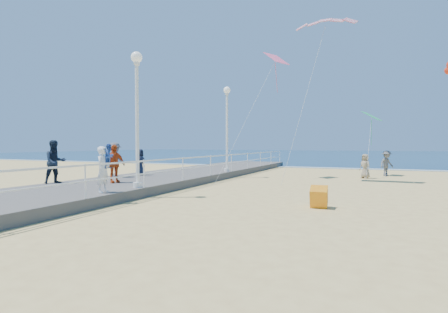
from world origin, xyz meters
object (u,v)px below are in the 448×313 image
at_px(beach_walker_a, 387,163).
at_px(box_kite, 319,199).
at_px(toddler_held, 109,156).
at_px(lamp_post_far, 227,120).
at_px(spectator_2, 115,160).
at_px(lamp_post_mid, 137,105).
at_px(spectator_4, 140,162).
at_px(woman_holding_toddler, 103,170).
at_px(beach_walker_c, 365,166).
at_px(spectator_7, 55,162).
at_px(spectator_3, 114,164).

relative_size(beach_walker_a, box_kite, 2.82).
height_order(toddler_held, box_kite, toddler_held).
bearing_deg(lamp_post_far, spectator_2, -122.43).
height_order(lamp_post_far, toddler_held, lamp_post_far).
bearing_deg(box_kite, lamp_post_far, 125.44).
xyz_separation_m(lamp_post_mid, spectator_4, (-3.35, 4.57, -2.54)).
bearing_deg(woman_holding_toddler, spectator_4, 19.87).
bearing_deg(spectator_4, lamp_post_far, -47.41).
distance_m(spectator_4, beach_walker_c, 13.60).
distance_m(spectator_4, spectator_7, 4.88).
distance_m(lamp_post_far, beach_walker_c, 9.05).
xyz_separation_m(spectator_4, beach_walker_c, (11.36, 7.47, -0.37)).
bearing_deg(woman_holding_toddler, lamp_post_far, -7.94).
distance_m(woman_holding_toddler, beach_walker_c, 15.99).
xyz_separation_m(woman_holding_toddler, spectator_7, (-4.06, 1.46, 0.13)).
distance_m(lamp_post_mid, woman_holding_toddler, 2.97).
xyz_separation_m(toddler_held, beach_walker_c, (8.06, 13.57, -0.93)).
height_order(toddler_held, beach_walker_a, toddler_held).
xyz_separation_m(spectator_7, beach_walker_a, (13.53, 14.47, -0.50)).
height_order(woman_holding_toddler, spectator_2, spectator_2).
height_order(spectator_2, spectator_3, spectator_2).
relative_size(lamp_post_mid, spectator_3, 3.14).
bearing_deg(spectator_3, spectator_2, 65.86).
xyz_separation_m(lamp_post_far, box_kite, (6.91, -8.43, -3.36)).
bearing_deg(spectator_7, spectator_4, 8.86).
bearing_deg(beach_walker_a, spectator_2, 172.43).
bearing_deg(lamp_post_mid, box_kite, 4.70).
height_order(lamp_post_mid, spectator_7, lamp_post_mid).
bearing_deg(beach_walker_a, lamp_post_far, 161.30).
bearing_deg(spectator_7, lamp_post_far, -5.20).
bearing_deg(toddler_held, box_kite, -80.12).
relative_size(spectator_4, box_kite, 2.41).
bearing_deg(spectator_4, lamp_post_mid, -154.13).
relative_size(beach_walker_c, box_kite, 2.51).
bearing_deg(toddler_held, lamp_post_far, -7.14).
relative_size(lamp_post_mid, box_kite, 8.87).
bearing_deg(spectator_2, spectator_7, -176.73).
distance_m(toddler_held, spectator_3, 3.22).
height_order(spectator_7, beach_walker_a, spectator_7).
distance_m(woman_holding_toddler, spectator_3, 3.22).
xyz_separation_m(spectator_4, box_kite, (10.25, -4.00, -0.82)).
bearing_deg(toddler_held, spectator_3, 31.56).
height_order(woman_holding_toddler, spectator_7, spectator_7).
relative_size(woman_holding_toddler, spectator_4, 1.13).
height_order(woman_holding_toddler, beach_walker_c, woman_holding_toddler).
relative_size(lamp_post_mid, spectator_2, 2.96).
bearing_deg(spectator_4, beach_walker_a, -62.86).
xyz_separation_m(toddler_held, spectator_4, (-3.30, 6.10, -0.56)).
distance_m(toddler_held, spectator_2, 5.92).
distance_m(lamp_post_mid, toddler_held, 2.50).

